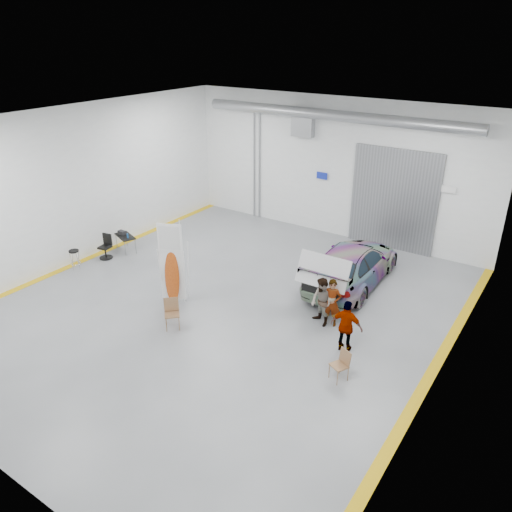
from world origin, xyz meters
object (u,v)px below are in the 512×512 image
Objects in this scene: folding_chair_near at (173,319)px; office_chair at (106,248)px; folding_chair_far at (339,371)px; shop_stool at (75,260)px; surfboard_display at (169,269)px; person_a at (332,303)px; work_table at (124,236)px; person_b at (322,302)px; person_c at (347,326)px; sedan_car at (352,264)px.

folding_chair_near is 6.22m from office_chair.
shop_stool is at bearing -155.49° from folding_chair_far.
surfboard_display is at bearing 90.06° from folding_chair_near.
person_a reaches higher than work_table.
person_b is 0.53× the size of surfboard_display.
person_c is 1.47m from folding_chair_far.
sedan_car is 3.35× the size of person_a.
office_chair is (-11.11, 1.75, 0.17)m from folding_chair_far.
person_b is (-0.27, -0.15, 0.01)m from person_a.
folding_chair_near is (-3.97, -2.91, -0.48)m from person_a.
person_c is at bearing -12.13° from office_chair.
sedan_car is 6.50m from surfboard_display.
surfboard_display is at bearing 43.56° from sedan_car.
surfboard_display is at bearing -23.76° from office_chair.
office_chair is at bearing -6.78° from person_c.
person_b is at bearing -7.16° from office_chair.
person_b is 9.41m from work_table.
sedan_car reaches higher than work_table.
folding_chair_far is at bearing -25.22° from person_b.
person_c is at bearing -62.85° from person_a.
person_c is at bearing -23.41° from folding_chair_near.
surfboard_display reaches higher than sedan_car.
person_c reaches higher than folding_chair_far.
office_chair is at bearing 81.54° from shop_stool.
work_table is (-11.05, 2.69, 0.40)m from folding_chair_far.
folding_chair_near is 0.80× the size of work_table.
surfboard_display reaches higher than office_chair.
sedan_car is 9.40m from work_table.
folding_chair_far is (0.42, -1.30, -0.54)m from person_c.
sedan_car is 5.64m from folding_chair_far.
office_chair is (-9.10, -3.49, -0.32)m from sedan_car.
office_chair is at bearing -162.45° from folding_chair_far.
office_chair is (-9.46, -0.41, -0.35)m from person_b.
person_c is 6.17m from surfboard_display.
person_c is (1.59, -3.95, 0.05)m from sedan_car.
folding_chair_far is 11.25m from office_chair.
person_a is at bearing 147.28° from folding_chair_far.
person_b reaches higher than shop_stool.
work_table is (-5.70, 3.29, 0.38)m from folding_chair_near.
shop_stool is (-4.78, -0.21, -0.83)m from surfboard_display.
office_chair reaches higher than shop_stool.
person_a reaches higher than folding_chair_far.
sedan_car is 3.00m from person_a.
person_c is at bearing -7.78° from person_b.
folding_chair_near is 0.96× the size of office_chair.
surfboard_display reaches higher than work_table.
sedan_car is 4.40× the size of work_table.
shop_stool is (-9.66, -1.77, -0.40)m from person_b.
person_a is 1.82× the size of folding_chair_far.
sedan_car is 6.09× the size of folding_chair_far.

